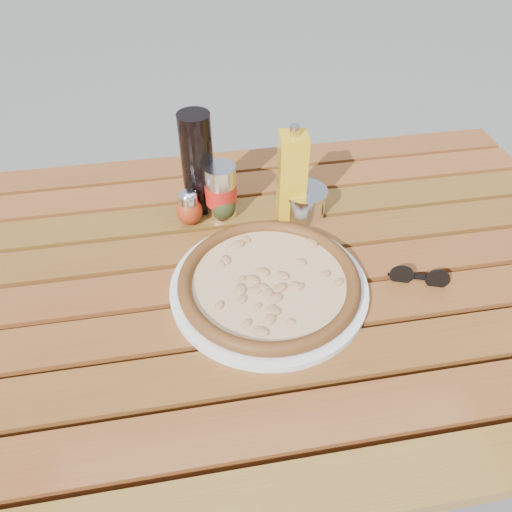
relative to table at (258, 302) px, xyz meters
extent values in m
plane|color=#62635E|center=(0.00, 0.00, -0.67)|extent=(60.00, 60.00, 0.00)
cube|color=#3B210D|center=(-0.64, 0.39, -0.32)|extent=(0.06, 0.06, 0.70)
cube|color=#361A0C|center=(0.64, 0.39, -0.32)|extent=(0.06, 0.06, 0.70)
cube|color=#331B0B|center=(0.00, 0.00, 0.03)|extent=(1.36, 0.86, 0.04)
cube|color=#59360F|center=(0.00, -0.41, 0.06)|extent=(1.40, 0.09, 0.03)
cube|color=#58280F|center=(0.00, -0.30, 0.06)|extent=(1.40, 0.09, 0.03)
cube|color=#51290E|center=(0.00, -0.20, 0.06)|extent=(1.40, 0.09, 0.03)
cube|color=#56280F|center=(0.00, -0.10, 0.06)|extent=(1.40, 0.09, 0.03)
cube|color=#57270F|center=(0.00, 0.00, 0.06)|extent=(1.40, 0.09, 0.03)
cube|color=#502A0E|center=(0.00, 0.10, 0.06)|extent=(1.40, 0.09, 0.03)
cube|color=#4E2E0D|center=(0.00, 0.20, 0.06)|extent=(1.40, 0.09, 0.03)
cube|color=#5C2B10|center=(0.00, 0.30, 0.06)|extent=(1.40, 0.09, 0.03)
cube|color=#55280F|center=(0.00, 0.41, 0.06)|extent=(1.40, 0.09, 0.03)
cylinder|color=white|center=(0.01, -0.04, 0.08)|extent=(0.43, 0.43, 0.01)
cylinder|color=beige|center=(0.01, -0.04, 0.09)|extent=(0.36, 0.36, 0.01)
torus|color=black|center=(0.01, -0.04, 0.10)|extent=(0.39, 0.39, 0.03)
ellipsoid|color=#AA3613|center=(-0.11, 0.18, 0.11)|extent=(0.06, 0.06, 0.06)
cylinder|color=silver|center=(-0.11, 0.18, 0.14)|extent=(0.05, 0.05, 0.02)
ellipsoid|color=silver|center=(-0.11, 0.18, 0.15)|extent=(0.04, 0.04, 0.02)
ellipsoid|color=#383F19|center=(-0.04, 0.18, 0.11)|extent=(0.06, 0.06, 0.06)
cylinder|color=silver|center=(-0.04, 0.18, 0.14)|extent=(0.04, 0.04, 0.02)
ellipsoid|color=silver|center=(-0.04, 0.18, 0.15)|extent=(0.04, 0.04, 0.02)
cylinder|color=black|center=(-0.09, 0.23, 0.19)|extent=(0.08, 0.08, 0.22)
cylinder|color=silver|center=(-0.04, 0.20, 0.14)|extent=(0.09, 0.09, 0.12)
cylinder|color=red|center=(-0.04, 0.20, 0.13)|extent=(0.09, 0.09, 0.04)
cube|color=gold|center=(0.10, 0.17, 0.17)|extent=(0.06, 0.06, 0.19)
cylinder|color=silver|center=(0.10, 0.17, 0.28)|extent=(0.02, 0.02, 0.02)
cylinder|color=silver|center=(0.13, 0.17, 0.10)|extent=(0.11, 0.11, 0.05)
cylinder|color=silver|center=(0.13, 0.17, 0.13)|extent=(0.12, 0.12, 0.01)
sphere|color=silver|center=(0.13, 0.17, 0.14)|extent=(0.02, 0.02, 0.01)
cylinder|color=black|center=(0.26, -0.06, 0.09)|extent=(0.04, 0.02, 0.04)
cylinder|color=black|center=(0.32, -0.09, 0.09)|extent=(0.04, 0.02, 0.04)
cube|color=black|center=(0.29, -0.07, 0.10)|extent=(0.02, 0.01, 0.00)
cube|color=black|center=(0.28, -0.06, 0.08)|extent=(0.09, 0.04, 0.00)
cube|color=black|center=(0.30, -0.06, 0.08)|extent=(0.09, 0.04, 0.00)
camera|label=1|loc=(-0.12, -0.66, 0.74)|focal=35.00mm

